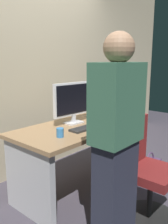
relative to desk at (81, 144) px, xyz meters
The scene contains 12 objects.
ground_plane 0.52m from the desk, ahead, with size 9.00×9.00×0.00m, color #3D3842.
wall_back 1.29m from the desk, 90.00° to the left, with size 6.40×0.10×3.00m, color tan.
desk is the anchor object (origin of this frame).
office_chair 0.80m from the desk, 90.58° to the right, with size 0.52×0.52×0.94m.
person_at_desk 0.96m from the desk, 120.93° to the right, with size 0.40×0.24×1.64m.
monitor 0.49m from the desk, 88.21° to the left, with size 0.54×0.15×0.46m.
keyboard 0.28m from the desk, 110.05° to the right, with size 0.43×0.13×0.02m, color #262626.
mouse 0.37m from the desk, 30.04° to the right, with size 0.06×0.10×0.03m, color black.
cup_near_keyboard 0.54m from the desk, 161.73° to the right, with size 0.07×0.07×0.09m, color #3372B2.
book_stack 0.56m from the desk, 13.58° to the left, with size 0.22×0.19×0.15m.
cell_phone 0.59m from the desk, 19.22° to the right, with size 0.07×0.14×0.01m, color black.
handbag 0.91m from the desk, 40.23° to the right, with size 0.34×0.14×0.38m.
Camera 1 is at (-1.93, -1.74, 1.46)m, focal length 39.61 mm.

